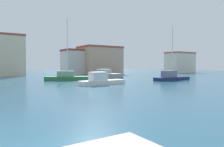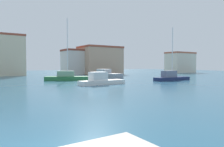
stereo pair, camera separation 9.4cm
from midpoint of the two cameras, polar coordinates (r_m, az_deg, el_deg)
water at (r=30.24m, az=-1.16°, el=-2.71°), size 160.00×160.00×0.00m
sailboat_navy_distant_east at (r=37.49m, az=15.82°, el=-0.88°), size 7.25×1.92×9.07m
motorboat_white_inner_mooring at (r=28.29m, az=-2.96°, el=-1.84°), size 6.73×2.10×1.74m
sailboat_green_far_right at (r=36.80m, az=-12.02°, el=-0.91°), size 7.68×5.03×10.59m
motorboat_grey_outer_mooring at (r=43.72m, az=-1.88°, el=-0.31°), size 4.20×8.27×1.79m
yacht_club at (r=57.27m, az=-27.17°, el=4.51°), size 9.13×5.47×10.15m
harbor_office at (r=59.98m, az=-8.47°, el=3.10°), size 9.87×6.34×6.94m
waterfront_apartments at (r=61.03m, az=-3.24°, el=3.60°), size 11.33×8.40×7.96m
warehouse_block at (r=75.72m, az=18.10°, el=2.88°), size 9.93×5.70×7.00m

